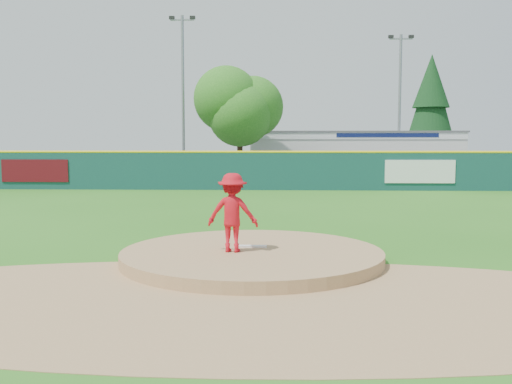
{
  "coord_description": "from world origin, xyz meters",
  "views": [
    {
      "loc": [
        0.57,
        -11.84,
        2.51
      ],
      "look_at": [
        0.0,
        2.0,
        1.3
      ],
      "focal_mm": 40.0,
      "sensor_mm": 36.0,
      "label": 1
    }
  ],
  "objects_px": {
    "conifer_tree": "(431,105)",
    "light_pole_right": "(400,99)",
    "pitcher": "(233,213)",
    "pool_building_grp": "(351,153)",
    "light_pole_left": "(183,90)",
    "van": "(303,171)",
    "deciduous_tree": "(240,110)",
    "playground_slide": "(73,169)"
  },
  "relations": [
    {
      "from": "conifer_tree",
      "to": "light_pole_right",
      "type": "relative_size",
      "value": 0.95
    },
    {
      "from": "pitcher",
      "to": "pool_building_grp",
      "type": "xyz_separation_m",
      "value": [
        6.39,
        32.2,
        0.6
      ]
    },
    {
      "from": "pitcher",
      "to": "light_pole_left",
      "type": "distance_m",
      "value": 28.22
    },
    {
      "from": "light_pole_left",
      "to": "conifer_tree",
      "type": "bearing_deg",
      "value": 25.35
    },
    {
      "from": "van",
      "to": "light_pole_left",
      "type": "xyz_separation_m",
      "value": [
        -8.02,
        3.63,
        5.3
      ]
    },
    {
      "from": "pitcher",
      "to": "light_pole_right",
      "type": "height_order",
      "value": "light_pole_right"
    },
    {
      "from": "van",
      "to": "pool_building_grp",
      "type": "relative_size",
      "value": 0.34
    },
    {
      "from": "pool_building_grp",
      "to": "conifer_tree",
      "type": "distance_m",
      "value": 8.95
    },
    {
      "from": "van",
      "to": "deciduous_tree",
      "type": "bearing_deg",
      "value": 66.78
    },
    {
      "from": "van",
      "to": "playground_slide",
      "type": "distance_m",
      "value": 14.46
    },
    {
      "from": "pitcher",
      "to": "conifer_tree",
      "type": "height_order",
      "value": "conifer_tree"
    },
    {
      "from": "pitcher",
      "to": "light_pole_left",
      "type": "bearing_deg",
      "value": -71.84
    },
    {
      "from": "conifer_tree",
      "to": "pool_building_grp",
      "type": "bearing_deg",
      "value": -150.22
    },
    {
      "from": "playground_slide",
      "to": "van",
      "type": "bearing_deg",
      "value": -0.29
    },
    {
      "from": "pool_building_grp",
      "to": "light_pole_left",
      "type": "bearing_deg",
      "value": -157.4
    },
    {
      "from": "playground_slide",
      "to": "light_pole_right",
      "type": "height_order",
      "value": "light_pole_right"
    },
    {
      "from": "pitcher",
      "to": "light_pole_right",
      "type": "xyz_separation_m",
      "value": [
        9.39,
        29.2,
        4.48
      ]
    },
    {
      "from": "playground_slide",
      "to": "light_pole_left",
      "type": "bearing_deg",
      "value": 28.97
    },
    {
      "from": "playground_slide",
      "to": "pitcher",
      "type": "bearing_deg",
      "value": -63.01
    },
    {
      "from": "pitcher",
      "to": "conifer_tree",
      "type": "xyz_separation_m",
      "value": [
        13.39,
        36.2,
        4.48
      ]
    },
    {
      "from": "pool_building_grp",
      "to": "pitcher",
      "type": "bearing_deg",
      "value": -101.23
    },
    {
      "from": "pool_building_grp",
      "to": "playground_slide",
      "type": "xyz_separation_m",
      "value": [
        -18.43,
        -8.56,
        -0.85
      ]
    },
    {
      "from": "pitcher",
      "to": "light_pole_right",
      "type": "bearing_deg",
      "value": -101.32
    },
    {
      "from": "playground_slide",
      "to": "deciduous_tree",
      "type": "distance_m",
      "value": 11.19
    },
    {
      "from": "light_pole_left",
      "to": "light_pole_right",
      "type": "bearing_deg",
      "value": 7.59
    },
    {
      "from": "van",
      "to": "light_pole_right",
      "type": "bearing_deg",
      "value": -52.21
    },
    {
      "from": "conifer_tree",
      "to": "light_pole_left",
      "type": "xyz_separation_m",
      "value": [
        -19.0,
        -9.0,
        0.51
      ]
    },
    {
      "from": "light_pole_left",
      "to": "pitcher",
      "type": "bearing_deg",
      "value": -78.35
    },
    {
      "from": "van",
      "to": "playground_slide",
      "type": "xyz_separation_m",
      "value": [
        -14.46,
        0.07,
        0.06
      ]
    },
    {
      "from": "playground_slide",
      "to": "pool_building_grp",
      "type": "bearing_deg",
      "value": 24.9
    },
    {
      "from": "van",
      "to": "light_pole_right",
      "type": "distance_m",
      "value": 10.17
    },
    {
      "from": "playground_slide",
      "to": "light_pole_right",
      "type": "distance_m",
      "value": 22.64
    },
    {
      "from": "pitcher",
      "to": "van",
      "type": "height_order",
      "value": "pitcher"
    },
    {
      "from": "pitcher",
      "to": "light_pole_left",
      "type": "height_order",
      "value": "light_pole_left"
    },
    {
      "from": "pitcher",
      "to": "pool_building_grp",
      "type": "bearing_deg",
      "value": -94.72
    },
    {
      "from": "van",
      "to": "deciduous_tree",
      "type": "xyz_separation_m",
      "value": [
        -4.02,
        1.63,
        3.81
      ]
    },
    {
      "from": "pitcher",
      "to": "deciduous_tree",
      "type": "relative_size",
      "value": 0.22
    },
    {
      "from": "conifer_tree",
      "to": "light_pole_left",
      "type": "distance_m",
      "value": 21.03
    },
    {
      "from": "playground_slide",
      "to": "light_pole_left",
      "type": "distance_m",
      "value": 9.03
    },
    {
      "from": "van",
      "to": "pool_building_grp",
      "type": "bearing_deg",
      "value": -25.87
    },
    {
      "from": "van",
      "to": "light_pole_right",
      "type": "relative_size",
      "value": 0.52
    },
    {
      "from": "van",
      "to": "light_pole_right",
      "type": "xyz_separation_m",
      "value": [
        6.98,
        5.63,
        4.8
      ]
    }
  ]
}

